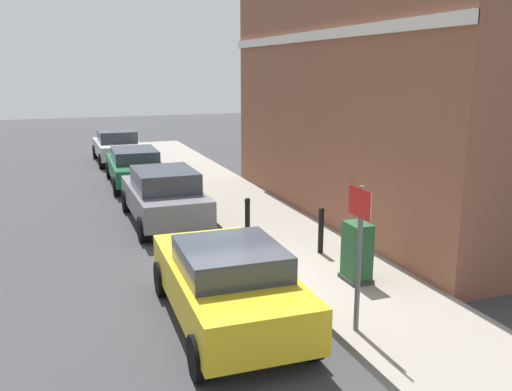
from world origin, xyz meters
TOP-DOWN VIEW (x-y plane):
  - ground at (0.00, 0.00)m, footprint 80.00×80.00m
  - sidewalk at (1.90, 6.00)m, footprint 2.61×30.00m
  - corner_building at (6.69, 3.88)m, footprint 7.08×11.76m
  - car_yellow at (-0.81, -1.31)m, footprint 1.96×4.15m
  - car_grey at (-0.60, 5.08)m, footprint 1.88×4.20m
  - car_green at (-0.61, 10.47)m, footprint 1.93×4.35m
  - car_silver at (-0.65, 15.70)m, footprint 1.96×3.93m
  - utility_cabinet at (1.96, -0.71)m, footprint 0.46×0.61m
  - bollard_near_cabinet at (2.06, 0.99)m, footprint 0.14×0.14m
  - bollard_far_kerb at (0.84, 2.39)m, footprint 0.14×0.14m
  - street_sign at (0.90, -2.49)m, footprint 0.08×0.60m

SIDE VIEW (x-z plane):
  - ground at x=0.00m, z-range 0.00..0.00m
  - sidewalk at x=1.90m, z-range 0.00..0.15m
  - utility_cabinet at x=1.96m, z-range 0.11..1.26m
  - bollard_near_cabinet at x=2.06m, z-range 0.19..1.22m
  - bollard_far_kerb at x=0.84m, z-range 0.19..1.22m
  - car_green at x=-0.61m, z-range 0.05..1.36m
  - car_silver at x=-0.65m, z-range 0.02..1.44m
  - car_yellow at x=-0.81m, z-range 0.03..1.45m
  - car_grey at x=-0.60m, z-range 0.02..1.54m
  - street_sign at x=0.90m, z-range 0.51..2.81m
  - corner_building at x=6.69m, z-range 0.00..8.00m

